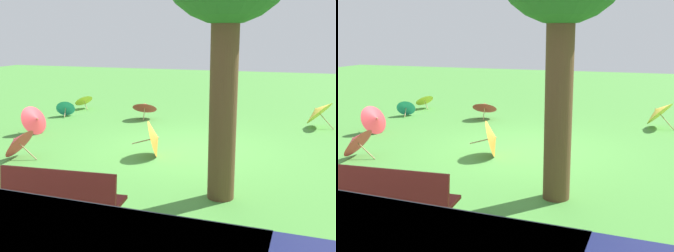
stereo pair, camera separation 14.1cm
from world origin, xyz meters
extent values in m
plane|color=#478C38|center=(0.00, 0.00, 0.00)|extent=(40.00, 40.00, 0.00)
cube|color=maroon|center=(0.46, 4.23, 0.45)|extent=(1.63, 0.58, 0.05)
cube|color=maroon|center=(0.45, 4.43, 0.68)|extent=(1.60, 0.24, 0.45)
cube|color=black|center=(1.10, 4.28, 0.23)|extent=(0.11, 0.41, 0.45)
cube|color=black|center=(-0.17, 4.18, 0.23)|extent=(0.11, 0.41, 0.45)
cylinder|color=brown|center=(-1.30, 2.50, 1.56)|extent=(0.43, 0.43, 3.12)
cylinder|color=tan|center=(2.91, 1.73, 0.17)|extent=(0.40, 0.04, 0.33)
cone|color=#D8383F|center=(3.16, 1.74, 0.38)|extent=(0.64, 0.78, 0.68)
sphere|color=tan|center=(3.22, 1.74, 0.43)|extent=(0.05, 0.04, 0.05)
cylinder|color=tan|center=(2.07, -2.77, 0.17)|extent=(0.06, 0.22, 0.35)
cone|color=#D8383F|center=(2.09, -2.91, 0.41)|extent=(0.85, 0.82, 0.51)
sphere|color=tan|center=(2.10, -2.95, 0.47)|extent=(0.04, 0.05, 0.05)
cylinder|color=tan|center=(4.37, -0.29, 0.26)|extent=(0.41, 0.11, 0.21)
cone|color=#D8383F|center=(4.11, -0.24, 0.39)|extent=(0.61, 0.86, 0.77)
sphere|color=tan|center=(4.04, -0.22, 0.42)|extent=(0.05, 0.04, 0.05)
cylinder|color=tan|center=(-3.14, -3.23, 0.21)|extent=(0.42, 0.17, 0.42)
cone|color=yellow|center=(-2.88, -3.33, 0.47)|extent=(0.99, 1.07, 0.75)
sphere|color=tan|center=(-2.82, -3.35, 0.53)|extent=(0.06, 0.05, 0.05)
cylinder|color=tan|center=(4.57, -2.38, 0.14)|extent=(0.17, 0.33, 0.24)
cone|color=teal|center=(4.66, -2.59, 0.28)|extent=(0.71, 0.62, 0.56)
sphere|color=tan|center=(4.68, -2.63, 0.31)|extent=(0.05, 0.06, 0.05)
cylinder|color=tan|center=(0.73, 0.77, 0.33)|extent=(0.43, 0.16, 0.13)
cone|color=orange|center=(0.46, 0.69, 0.40)|extent=(0.54, 0.85, 0.80)
sphere|color=tan|center=(0.40, 0.67, 0.42)|extent=(0.05, 0.05, 0.04)
cylinder|color=tan|center=(4.64, -3.80, 0.15)|extent=(0.21, 0.14, 0.29)
cone|color=yellow|center=(4.76, -3.87, 0.34)|extent=(0.81, 0.83, 0.48)
sphere|color=tan|center=(4.79, -3.89, 0.39)|extent=(0.06, 0.06, 0.05)
camera|label=1|loc=(-2.44, 8.71, 2.60)|focal=44.29mm
camera|label=2|loc=(-2.57, 8.67, 2.60)|focal=44.29mm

